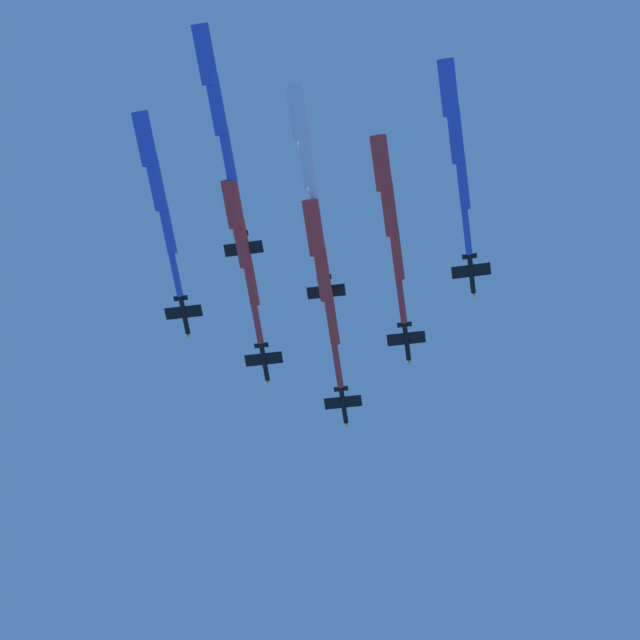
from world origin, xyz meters
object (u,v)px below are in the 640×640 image
jet_starboard_mid (156,186)px  jet_starboard_outer (216,107)px  jet_lead (323,275)px  jet_port_mid (306,161)px  jet_starboard_inner (389,211)px  jet_port_inner (242,246)px  jet_port_outer (455,137)px

jet_starboard_mid → jet_starboard_outer: bearing=-123.7°
jet_lead → jet_port_mid: bearing=-171.3°
jet_starboard_mid → jet_starboard_outer: (-11.78, -17.65, -2.26)m
jet_lead → jet_starboard_inner: (-9.18, -17.31, 0.57)m
jet_starboard_outer → jet_starboard_inner: bearing=-42.0°
jet_starboard_outer → jet_starboard_mid: bearing=56.3°
jet_port_mid → jet_starboard_mid: (-4.22, 31.67, 0.16)m
jet_lead → jet_port_inner: 18.18m
jet_lead → jet_port_mid: size_ratio=1.04×
jet_port_mid → jet_port_outer: jet_port_mid is taller
jet_port_inner → jet_starboard_inner: size_ratio=0.91×
jet_port_inner → jet_port_outer: bearing=-100.0°
jet_lead → jet_port_mid: 24.28m
jet_starboard_mid → jet_port_outer: jet_starboard_mid is taller
jet_lead → jet_starboard_inner: jet_starboard_inner is taller
jet_port_mid → jet_starboard_mid: 31.95m
jet_port_mid → jet_starboard_inner: bearing=-42.9°
jet_port_outer → jet_starboard_outer: bearing=114.3°
jet_lead → jet_starboard_inner: size_ratio=1.03×
jet_starboard_mid → jet_starboard_outer: jet_starboard_mid is taller
jet_port_outer → jet_starboard_outer: size_ratio=0.97×
jet_starboard_mid → jet_port_outer: bearing=-82.3°
jet_starboard_outer → jet_lead: bearing=-14.6°
jet_port_mid → jet_starboard_outer: (-16.01, 14.02, -2.11)m
jet_starboard_mid → jet_starboard_outer: 21.34m
jet_port_inner → jet_port_mid: (-12.95, -18.18, 2.14)m
jet_port_inner → jet_lead: bearing=-53.1°
jet_port_inner → jet_starboard_outer: bearing=-171.8°
jet_lead → jet_port_outer: jet_port_outer is taller
jet_starboard_mid → jet_starboard_outer: size_ratio=0.96×
jet_starboard_outer → jet_port_mid: bearing=-41.2°
jet_port_mid → jet_starboard_mid: bearing=97.6°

